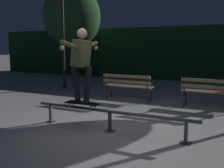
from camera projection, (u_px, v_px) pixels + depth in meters
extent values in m
plane|color=#ADAAA8|center=(108.00, 132.00, 5.01)|extent=(90.00, 90.00, 0.00)
cube|color=#193D1E|center=(185.00, 53.00, 12.98)|extent=(24.00, 1.20, 2.77)
cylinder|color=#47474C|center=(110.00, 112.00, 5.01)|extent=(3.55, 0.06, 0.06)
cube|color=#47474C|center=(51.00, 114.00, 5.68)|extent=(0.06, 0.06, 0.38)
cube|color=#47474C|center=(51.00, 122.00, 5.70)|extent=(0.18, 0.18, 0.01)
cube|color=#47474C|center=(110.00, 122.00, 5.04)|extent=(0.06, 0.06, 0.38)
cube|color=#47474C|center=(110.00, 131.00, 5.07)|extent=(0.18, 0.18, 0.01)
cube|color=#47474C|center=(186.00, 133.00, 4.40)|extent=(0.06, 0.06, 0.38)
cube|color=#47474C|center=(186.00, 143.00, 4.43)|extent=(0.18, 0.18, 0.01)
cube|color=black|center=(82.00, 103.00, 5.27)|extent=(0.78, 0.21, 0.02)
cube|color=black|center=(82.00, 103.00, 5.27)|extent=(0.77, 0.20, 0.00)
cube|color=#9E9EA3|center=(93.00, 105.00, 5.16)|extent=(0.05, 0.17, 0.02)
cube|color=#9E9EA3|center=(72.00, 103.00, 5.38)|extent=(0.05, 0.17, 0.02)
cylinder|color=beige|center=(91.00, 108.00, 5.10)|extent=(0.05, 0.03, 0.05)
cylinder|color=beige|center=(95.00, 106.00, 5.24)|extent=(0.05, 0.03, 0.05)
cylinder|color=beige|center=(70.00, 105.00, 5.31)|extent=(0.05, 0.03, 0.05)
cylinder|color=beige|center=(74.00, 104.00, 5.46)|extent=(0.05, 0.03, 0.05)
cube|color=black|center=(89.00, 103.00, 5.19)|extent=(0.26, 0.10, 0.03)
cube|color=black|center=(75.00, 101.00, 5.34)|extent=(0.26, 0.10, 0.03)
cylinder|color=black|center=(88.00, 85.00, 5.15)|extent=(0.21, 0.13, 0.79)
cylinder|color=black|center=(76.00, 84.00, 5.27)|extent=(0.21, 0.13, 0.79)
cube|color=brown|center=(81.00, 53.00, 5.11)|extent=(0.34, 0.37, 0.57)
cylinder|color=brown|center=(71.00, 45.00, 4.75)|extent=(0.09, 0.61, 0.21)
cylinder|color=brown|center=(90.00, 46.00, 5.43)|extent=(0.09, 0.61, 0.21)
sphere|color=tan|center=(62.00, 48.00, 4.50)|extent=(0.09, 0.09, 0.09)
sphere|color=tan|center=(96.00, 48.00, 5.69)|extent=(0.09, 0.09, 0.09)
sphere|color=tan|center=(82.00, 33.00, 5.04)|extent=(0.21, 0.21, 0.21)
cube|color=#282623|center=(151.00, 94.00, 7.90)|extent=(0.04, 0.04, 0.44)
cube|color=#282623|center=(148.00, 96.00, 7.61)|extent=(0.04, 0.04, 0.44)
cube|color=#282623|center=(147.00, 82.00, 7.51)|extent=(0.04, 0.04, 0.44)
cube|color=#282623|center=(111.00, 91.00, 8.50)|extent=(0.04, 0.04, 0.44)
cube|color=#282623|center=(107.00, 92.00, 8.22)|extent=(0.04, 0.04, 0.44)
cube|color=#282623|center=(106.00, 79.00, 8.12)|extent=(0.04, 0.04, 0.44)
cube|color=#A38460|center=(130.00, 85.00, 8.15)|extent=(1.60, 0.10, 0.04)
cube|color=#A38460|center=(128.00, 86.00, 8.02)|extent=(1.60, 0.10, 0.04)
cube|color=#A38460|center=(127.00, 87.00, 7.90)|extent=(1.60, 0.10, 0.04)
cube|color=#A38460|center=(126.00, 82.00, 7.81)|extent=(1.60, 0.05, 0.09)
cube|color=#A38460|center=(126.00, 76.00, 7.78)|extent=(1.60, 0.05, 0.09)
cube|color=#282623|center=(186.00, 97.00, 7.45)|extent=(0.04, 0.04, 0.44)
cube|color=#282623|center=(184.00, 99.00, 7.16)|extent=(0.04, 0.04, 0.44)
cube|color=#282623|center=(184.00, 84.00, 7.06)|extent=(0.04, 0.04, 0.44)
cube|color=#A38460|center=(211.00, 91.00, 7.09)|extent=(1.60, 0.10, 0.04)
cube|color=#A38460|center=(211.00, 92.00, 6.97)|extent=(1.60, 0.10, 0.04)
cube|color=#A38460|center=(211.00, 93.00, 6.84)|extent=(1.60, 0.10, 0.04)
cube|color=#A38460|center=(211.00, 87.00, 6.76)|extent=(1.60, 0.05, 0.09)
cube|color=#A38460|center=(211.00, 81.00, 6.73)|extent=(1.60, 0.05, 0.09)
cylinder|color=#4C3828|center=(73.00, 61.00, 13.25)|extent=(0.22, 0.22, 2.01)
ellipsoid|color=#234C28|center=(72.00, 17.00, 12.92)|extent=(2.98, 2.98, 3.28)
cylinder|color=#282623|center=(63.00, 45.00, 10.25)|extent=(0.11, 0.11, 3.60)
cylinder|color=#282623|center=(65.00, 86.00, 10.51)|extent=(0.20, 0.20, 0.12)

